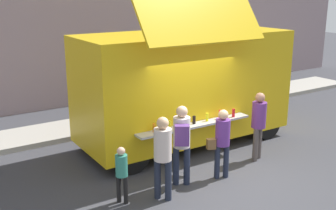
{
  "coord_description": "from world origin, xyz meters",
  "views": [
    {
      "loc": [
        -5.78,
        -6.51,
        4.14
      ],
      "look_at": [
        -0.23,
        1.95,
        1.3
      ],
      "focal_mm": 44.5,
      "sensor_mm": 36.0,
      "label": 1
    }
  ],
  "objects": [
    {
      "name": "customer_front_ordering",
      "position": [
        -0.04,
        0.07,
        0.95
      ],
      "size": [
        0.52,
        0.35,
        1.6
      ],
      "rotation": [
        0.0,
        0.0,
        1.22
      ],
      "color": "#1F2538",
      "rests_on": "ground"
    },
    {
      "name": "child_near_queue",
      "position": [
        -2.42,
        0.26,
        0.71
      ],
      "size": [
        0.24,
        0.24,
        1.19
      ],
      "rotation": [
        0.0,
        0.0,
        0.61
      ],
      "color": "black",
      "rests_on": "ground"
    },
    {
      "name": "customer_rear_waiting",
      "position": [
        -1.66,
        -0.05,
        1.04
      ],
      "size": [
        0.36,
        0.36,
        1.75
      ],
      "rotation": [
        0.0,
        0.0,
        0.66
      ],
      "color": "#1F2536",
      "rests_on": "ground"
    },
    {
      "name": "trash_bin",
      "position": [
        4.78,
        4.65,
        0.51
      ],
      "size": [
        0.6,
        0.6,
        1.03
      ],
      "primitive_type": "cylinder",
      "color": "#305D38",
      "rests_on": "ground"
    },
    {
      "name": "ground_plane",
      "position": [
        0.0,
        0.0,
        0.0
      ],
      "size": [
        60.0,
        60.0,
        0.0
      ],
      "primitive_type": "plane",
      "color": "#38383D"
    },
    {
      "name": "curb_strip",
      "position": [
        -3.43,
        4.95,
        0.07
      ],
      "size": [
        28.0,
        1.6,
        0.15
      ],
      "primitive_type": "cube",
      "color": "#9E998E",
      "rests_on": "ground"
    },
    {
      "name": "food_truck_main",
      "position": [
        0.57,
        2.33,
        1.65
      ],
      "size": [
        5.74,
        2.99,
        3.95
      ],
      "rotation": [
        0.0,
        0.0,
        -0.01
      ],
      "color": "gold",
      "rests_on": "ground"
    },
    {
      "name": "customer_mid_with_backpack",
      "position": [
        -1.0,
        0.26,
        1.09
      ],
      "size": [
        0.51,
        0.57,
        1.78
      ],
      "rotation": [
        0.0,
        0.0,
        0.98
      ],
      "color": "#1E2438",
      "rests_on": "ground"
    },
    {
      "name": "customer_extra_browsing",
      "position": [
        1.4,
        0.39,
        1.03
      ],
      "size": [
        0.35,
        0.35,
        1.72
      ],
      "rotation": [
        0.0,
        0.0,
        1.97
      ],
      "color": "#4C4340",
      "rests_on": "ground"
    }
  ]
}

